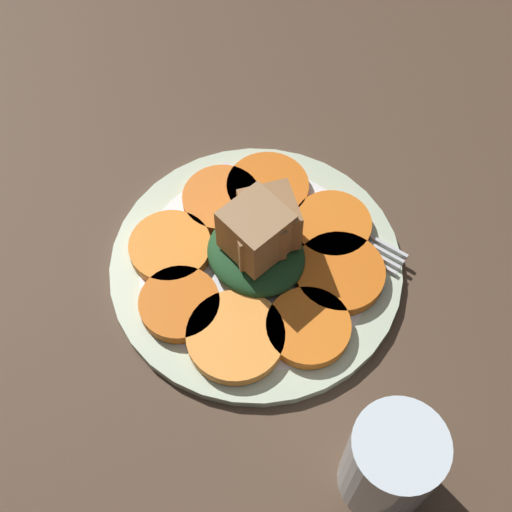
# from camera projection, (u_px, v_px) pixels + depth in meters

# --- Properties ---
(table_slab) EXTENTS (1.20, 1.20, 0.02)m
(table_slab) POSITION_uv_depth(u_px,v_px,m) (256.00, 274.00, 0.63)
(table_slab) COLOR #4C3828
(table_slab) RESTS_ON ground
(plate) EXTENTS (0.25, 0.25, 0.01)m
(plate) POSITION_uv_depth(u_px,v_px,m) (256.00, 265.00, 0.62)
(plate) COLOR beige
(plate) RESTS_ON table_slab
(carrot_slice_0) EXTENTS (0.07, 0.07, 0.01)m
(carrot_slice_0) POSITION_uv_depth(u_px,v_px,m) (332.00, 225.00, 0.62)
(carrot_slice_0) COLOR orange
(carrot_slice_0) RESTS_ON plate
(carrot_slice_1) EXTENTS (0.07, 0.07, 0.01)m
(carrot_slice_1) POSITION_uv_depth(u_px,v_px,m) (268.00, 188.00, 0.65)
(carrot_slice_1) COLOR orange
(carrot_slice_1) RESTS_ON plate
(carrot_slice_2) EXTENTS (0.07, 0.07, 0.01)m
(carrot_slice_2) POSITION_uv_depth(u_px,v_px,m) (222.00, 199.00, 0.64)
(carrot_slice_2) COLOR orange
(carrot_slice_2) RESTS_ON plate
(carrot_slice_3) EXTENTS (0.07, 0.07, 0.01)m
(carrot_slice_3) POSITION_uv_depth(u_px,v_px,m) (170.00, 248.00, 0.61)
(carrot_slice_3) COLOR orange
(carrot_slice_3) RESTS_ON plate
(carrot_slice_4) EXTENTS (0.07, 0.07, 0.01)m
(carrot_slice_4) POSITION_uv_depth(u_px,v_px,m) (180.00, 304.00, 0.59)
(carrot_slice_4) COLOR orange
(carrot_slice_4) RESTS_ON plate
(carrot_slice_5) EXTENTS (0.08, 0.08, 0.01)m
(carrot_slice_5) POSITION_uv_depth(u_px,v_px,m) (236.00, 337.00, 0.57)
(carrot_slice_5) COLOR #F99438
(carrot_slice_5) RESTS_ON plate
(carrot_slice_6) EXTENTS (0.07, 0.07, 0.01)m
(carrot_slice_6) POSITION_uv_depth(u_px,v_px,m) (308.00, 327.00, 0.57)
(carrot_slice_6) COLOR orange
(carrot_slice_6) RESTS_ON plate
(carrot_slice_7) EXTENTS (0.08, 0.08, 0.01)m
(carrot_slice_7) POSITION_uv_depth(u_px,v_px,m) (340.00, 273.00, 0.60)
(carrot_slice_7) COLOR orange
(carrot_slice_7) RESTS_ON plate
(center_pile) EXTENTS (0.09, 0.08, 0.07)m
(center_pile) POSITION_uv_depth(u_px,v_px,m) (258.00, 239.00, 0.59)
(center_pile) COLOR #1E4723
(center_pile) RESTS_ON plate
(fork) EXTENTS (0.19, 0.04, 0.00)m
(fork) POSITION_uv_depth(u_px,v_px,m) (313.00, 216.00, 0.63)
(fork) COLOR silver
(fork) RESTS_ON plate
(water_glass) EXTENTS (0.06, 0.06, 0.09)m
(water_glass) POSITION_uv_depth(u_px,v_px,m) (390.00, 463.00, 0.49)
(water_glass) COLOR silver
(water_glass) RESTS_ON table_slab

